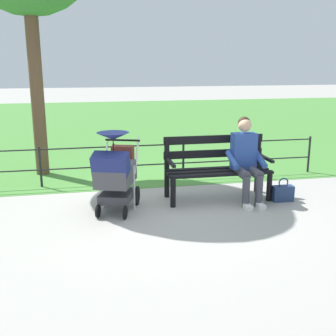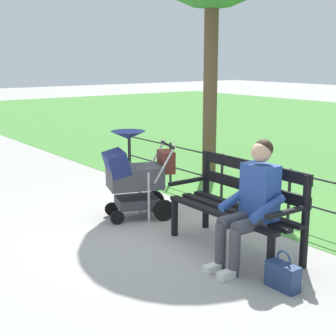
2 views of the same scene
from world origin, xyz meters
TOP-DOWN VIEW (x-y plane):
  - ground_plane at (0.00, 0.00)m, footprint 60.00×60.00m
  - grass_lawn at (0.00, -8.80)m, footprint 40.00×16.00m
  - park_bench at (-0.88, -0.12)m, footprint 1.60×0.61m
  - person_on_bench at (-1.26, 0.11)m, footprint 0.53×0.74m
  - stroller at (0.70, 0.21)m, footprint 0.75×0.99m
  - handbag at (-1.82, 0.26)m, footprint 0.32×0.14m
  - park_fence at (0.00, -1.24)m, footprint 6.24×0.04m

SIDE VIEW (x-z plane):
  - ground_plane at x=0.00m, z-range 0.00..0.00m
  - grass_lawn at x=0.00m, z-range 0.00..0.01m
  - handbag at x=-1.82m, z-range -0.06..0.31m
  - park_fence at x=0.00m, z-range 0.06..0.76m
  - park_bench at x=-0.88m, z-range 0.05..1.01m
  - stroller at x=0.70m, z-range 0.02..1.17m
  - person_on_bench at x=-1.26m, z-range 0.04..1.31m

